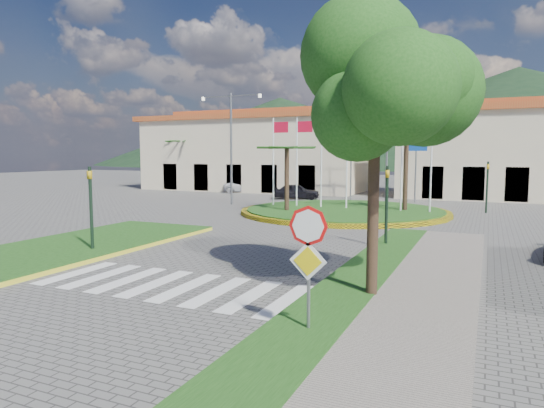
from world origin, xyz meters
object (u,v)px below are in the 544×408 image
at_px(deciduous_tree, 376,91).
at_px(car_dark_a, 297,191).
at_px(roundabout_island, 344,211).
at_px(white_van, 246,186).
at_px(stop_sign, 308,249).
at_px(car_dark_b, 450,192).

xyz_separation_m(deciduous_tree, car_dark_a, (-11.74, 25.00, -4.54)).
distance_m(roundabout_island, car_dark_a, 10.16).
distance_m(white_van, car_dark_a, 8.28).
distance_m(roundabout_island, white_van, 18.17).
distance_m(stop_sign, deciduous_tree, 4.59).
relative_size(white_van, car_dark_b, 1.27).
bearing_deg(stop_sign, deciduous_tree, 78.82).
relative_size(stop_sign, deciduous_tree, 0.39).
bearing_deg(stop_sign, car_dark_b, 89.58).
bearing_deg(white_van, car_dark_a, -144.55).
relative_size(stop_sign, car_dark_b, 0.79).
height_order(white_van, car_dark_a, car_dark_a).
height_order(white_van, car_dark_b, white_van).
distance_m(stop_sign, car_dark_a, 30.19).
relative_size(deciduous_tree, car_dark_a, 1.83).
height_order(stop_sign, car_dark_a, stop_sign).
relative_size(roundabout_island, car_dark_b, 3.79).
xyz_separation_m(stop_sign, car_dark_b, (0.25, 33.72, -1.24)).
bearing_deg(deciduous_tree, car_dark_b, 90.66).
xyz_separation_m(car_dark_a, car_dark_b, (11.39, 5.69, -0.08)).
bearing_deg(deciduous_tree, white_van, 122.40).
height_order(deciduous_tree, white_van, deciduous_tree).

